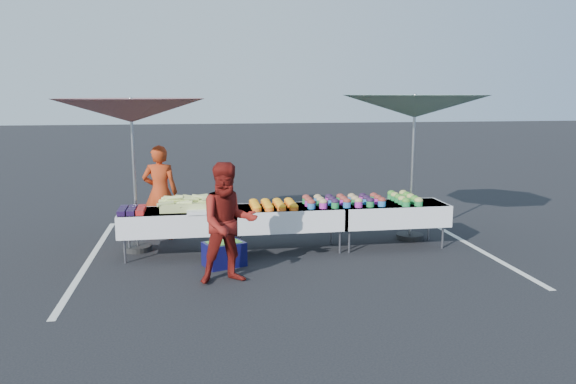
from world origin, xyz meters
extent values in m
plane|color=black|center=(0.00, 0.00, 0.00)|extent=(80.00, 80.00, 0.00)
cube|color=silver|center=(-3.20, 0.00, 0.00)|extent=(0.10, 5.00, 0.00)
cube|color=silver|center=(3.20, 0.00, 0.00)|extent=(0.10, 5.00, 0.00)
cube|color=white|center=(-1.80, 0.00, 0.73)|extent=(1.80, 0.75, 0.04)
cube|color=white|center=(-1.80, 0.00, 0.57)|extent=(1.86, 0.81, 0.36)
cylinder|color=slate|center=(-2.62, -0.29, 0.20)|extent=(0.04, 0.04, 0.39)
cylinder|color=slate|center=(-2.62, 0.29, 0.20)|extent=(0.04, 0.04, 0.39)
cylinder|color=slate|center=(-0.98, -0.29, 0.20)|extent=(0.04, 0.04, 0.39)
cylinder|color=slate|center=(-0.98, 0.29, 0.20)|extent=(0.04, 0.04, 0.39)
cube|color=white|center=(0.00, 0.00, 0.73)|extent=(1.80, 0.75, 0.04)
cube|color=white|center=(0.00, 0.00, 0.57)|extent=(1.86, 0.81, 0.36)
cylinder|color=slate|center=(-0.82, -0.29, 0.20)|extent=(0.04, 0.04, 0.39)
cylinder|color=slate|center=(-0.82, 0.29, 0.20)|extent=(0.04, 0.04, 0.39)
cylinder|color=slate|center=(0.82, -0.29, 0.20)|extent=(0.04, 0.04, 0.39)
cylinder|color=slate|center=(0.82, 0.29, 0.20)|extent=(0.04, 0.04, 0.39)
cube|color=white|center=(1.80, 0.00, 0.73)|extent=(1.80, 0.75, 0.04)
cube|color=white|center=(1.80, 0.00, 0.57)|extent=(1.86, 0.81, 0.36)
cylinder|color=slate|center=(0.98, -0.29, 0.20)|extent=(0.04, 0.04, 0.39)
cylinder|color=slate|center=(0.98, 0.29, 0.20)|extent=(0.04, 0.04, 0.39)
cylinder|color=slate|center=(2.62, -0.29, 0.20)|extent=(0.04, 0.04, 0.39)
cylinder|color=slate|center=(2.62, 0.29, 0.20)|extent=(0.04, 0.04, 0.39)
cube|color=black|center=(-2.65, -0.27, 0.79)|extent=(0.12, 0.12, 0.08)
cube|color=black|center=(-2.65, -0.13, 0.79)|extent=(0.12, 0.12, 0.08)
cube|color=black|center=(-2.65, 0.01, 0.79)|extent=(0.12, 0.12, 0.08)
cube|color=black|center=(-2.65, 0.15, 0.79)|extent=(0.12, 0.12, 0.08)
cube|color=black|center=(-2.51, -0.27, 0.79)|extent=(0.12, 0.12, 0.08)
cube|color=black|center=(-2.51, -0.13, 0.79)|extent=(0.12, 0.12, 0.08)
cube|color=black|center=(-2.51, 0.01, 0.79)|extent=(0.12, 0.12, 0.08)
cube|color=black|center=(-2.51, 0.15, 0.79)|extent=(0.12, 0.12, 0.08)
cube|color=#AC121B|center=(-2.37, -0.27, 0.79)|extent=(0.12, 0.12, 0.08)
cube|color=#AC121B|center=(-2.37, -0.13, 0.79)|extent=(0.12, 0.12, 0.08)
cube|color=#AC121B|center=(-2.37, 0.01, 0.79)|extent=(0.12, 0.12, 0.08)
cube|color=#AC121B|center=(-2.37, 0.15, 0.79)|extent=(0.12, 0.12, 0.08)
cube|color=#A3B45C|center=(-1.55, 0.05, 0.82)|extent=(1.05, 0.55, 0.14)
cylinder|color=#A3B45C|center=(-1.25, 0.20, 0.85)|extent=(0.27, 0.09, 0.10)
cylinder|color=#A3B45C|center=(-1.93, 0.10, 0.92)|extent=(0.27, 0.14, 0.07)
cylinder|color=#A3B45C|center=(-1.44, -0.06, 0.97)|extent=(0.27, 0.14, 0.09)
cylinder|color=#A3B45C|center=(-1.97, 0.08, 0.87)|extent=(0.27, 0.15, 0.10)
cylinder|color=#A3B45C|center=(-1.73, -0.01, 0.91)|extent=(0.27, 0.15, 0.08)
cylinder|color=#A3B45C|center=(-1.59, 0.09, 0.94)|extent=(0.27, 0.10, 0.10)
cylinder|color=#A3B45C|center=(-1.59, -0.03, 0.94)|extent=(0.27, 0.07, 0.08)
cylinder|color=#A3B45C|center=(-1.68, -0.13, 0.90)|extent=(0.27, 0.14, 0.09)
cylinder|color=#A3B45C|center=(-1.71, 0.25, 0.92)|extent=(0.27, 0.12, 0.08)
cylinder|color=#A3B45C|center=(-1.09, 0.14, 0.87)|extent=(0.27, 0.16, 0.08)
cylinder|color=#A3B45C|center=(-1.86, 0.01, 0.92)|extent=(0.27, 0.11, 0.07)
cylinder|color=#A3B45C|center=(-1.64, -0.18, 0.85)|extent=(0.27, 0.10, 0.07)
cylinder|color=#A3B45C|center=(-1.44, 0.19, 0.93)|extent=(0.27, 0.12, 0.08)
cylinder|color=#A3B45C|center=(-1.98, -0.17, 0.90)|extent=(0.27, 0.15, 0.08)
cylinder|color=#A3B45C|center=(-1.89, 0.09, 0.94)|extent=(0.27, 0.10, 0.08)
cylinder|color=#A3B45C|center=(-1.34, 0.00, 0.90)|extent=(0.27, 0.16, 0.10)
cylinder|color=#A3B45C|center=(-1.83, -0.02, 0.97)|extent=(0.27, 0.12, 0.09)
cylinder|color=#A3B45C|center=(-1.28, -0.18, 0.95)|extent=(0.27, 0.09, 0.07)
cylinder|color=#A3B45C|center=(-1.22, -0.15, 0.88)|extent=(0.27, 0.10, 0.09)
cylinder|color=#A3B45C|center=(-1.30, -0.09, 0.87)|extent=(0.27, 0.12, 0.09)
cube|color=white|center=(-1.50, -0.30, 0.78)|extent=(0.30, 0.25, 0.05)
cylinder|color=orange|center=(-0.55, -0.28, 0.78)|extent=(0.15, 0.15, 0.05)
ellipsoid|color=orange|center=(-0.55, -0.28, 0.81)|extent=(0.15, 0.15, 0.08)
cylinder|color=orange|center=(-0.55, -0.10, 0.78)|extent=(0.15, 0.15, 0.05)
ellipsoid|color=orange|center=(-0.55, -0.10, 0.81)|extent=(0.15, 0.15, 0.08)
cylinder|color=orange|center=(-0.55, 0.08, 0.78)|extent=(0.15, 0.15, 0.05)
ellipsoid|color=orange|center=(-0.55, 0.08, 0.81)|extent=(0.15, 0.15, 0.08)
cylinder|color=orange|center=(-0.55, 0.26, 0.78)|extent=(0.15, 0.15, 0.05)
ellipsoid|color=orange|center=(-0.55, 0.26, 0.81)|extent=(0.15, 0.15, 0.08)
cylinder|color=orange|center=(-0.35, -0.28, 0.78)|extent=(0.15, 0.15, 0.05)
ellipsoid|color=orange|center=(-0.35, -0.28, 0.81)|extent=(0.15, 0.15, 0.08)
cylinder|color=orange|center=(-0.35, -0.10, 0.78)|extent=(0.15, 0.15, 0.05)
ellipsoid|color=orange|center=(-0.35, -0.10, 0.81)|extent=(0.15, 0.15, 0.08)
cylinder|color=orange|center=(-0.35, 0.08, 0.78)|extent=(0.15, 0.15, 0.05)
ellipsoid|color=orange|center=(-0.35, 0.08, 0.81)|extent=(0.15, 0.15, 0.08)
cylinder|color=orange|center=(-0.35, 0.26, 0.78)|extent=(0.15, 0.15, 0.05)
ellipsoid|color=orange|center=(-0.35, 0.26, 0.81)|extent=(0.15, 0.15, 0.08)
cylinder|color=orange|center=(-0.15, -0.28, 0.78)|extent=(0.15, 0.15, 0.05)
ellipsoid|color=orange|center=(-0.15, -0.28, 0.81)|extent=(0.15, 0.15, 0.08)
cylinder|color=orange|center=(-0.15, -0.10, 0.78)|extent=(0.15, 0.15, 0.05)
ellipsoid|color=orange|center=(-0.15, -0.10, 0.81)|extent=(0.15, 0.15, 0.08)
cylinder|color=orange|center=(-0.15, 0.08, 0.78)|extent=(0.15, 0.15, 0.05)
ellipsoid|color=orange|center=(-0.15, 0.08, 0.81)|extent=(0.15, 0.15, 0.08)
cylinder|color=orange|center=(-0.15, 0.26, 0.78)|extent=(0.15, 0.15, 0.05)
ellipsoid|color=orange|center=(-0.15, 0.26, 0.81)|extent=(0.15, 0.15, 0.08)
cylinder|color=orange|center=(0.05, -0.28, 0.78)|extent=(0.15, 0.15, 0.05)
ellipsoid|color=orange|center=(0.05, -0.28, 0.81)|extent=(0.15, 0.15, 0.08)
cylinder|color=orange|center=(0.05, -0.10, 0.78)|extent=(0.15, 0.15, 0.05)
ellipsoid|color=orange|center=(0.05, -0.10, 0.81)|extent=(0.15, 0.15, 0.08)
cylinder|color=orange|center=(0.05, 0.08, 0.78)|extent=(0.15, 0.15, 0.05)
ellipsoid|color=orange|center=(0.05, 0.08, 0.81)|extent=(0.15, 0.15, 0.08)
cylinder|color=orange|center=(0.05, 0.26, 0.78)|extent=(0.15, 0.15, 0.05)
ellipsoid|color=orange|center=(0.05, 0.26, 0.81)|extent=(0.15, 0.15, 0.08)
cylinder|color=#266BB5|center=(0.35, -0.22, 0.80)|extent=(0.13, 0.13, 0.10)
ellipsoid|color=maroon|center=(0.35, -0.22, 0.86)|extent=(0.14, 0.14, 0.10)
cylinder|color=#BA27AC|center=(0.35, 0.00, 0.80)|extent=(0.13, 0.13, 0.10)
ellipsoid|color=maroon|center=(0.35, 0.00, 0.86)|extent=(0.14, 0.14, 0.10)
cylinder|color=#20833E|center=(0.35, 0.22, 0.80)|extent=(0.13, 0.13, 0.10)
ellipsoid|color=maroon|center=(0.35, 0.22, 0.86)|extent=(0.14, 0.14, 0.10)
cylinder|color=#BA27AC|center=(0.55, -0.22, 0.80)|extent=(0.13, 0.13, 0.10)
ellipsoid|color=#A47650|center=(0.55, -0.22, 0.86)|extent=(0.14, 0.14, 0.10)
cylinder|color=#20833E|center=(0.55, 0.00, 0.80)|extent=(0.13, 0.13, 0.10)
ellipsoid|color=#A47650|center=(0.55, 0.00, 0.86)|extent=(0.14, 0.14, 0.10)
cylinder|color=#266BB5|center=(0.55, 0.22, 0.80)|extent=(0.13, 0.13, 0.10)
ellipsoid|color=#A47650|center=(0.55, 0.22, 0.86)|extent=(0.14, 0.14, 0.10)
cylinder|color=#20833E|center=(0.75, -0.22, 0.80)|extent=(0.13, 0.13, 0.10)
ellipsoid|color=black|center=(0.75, -0.22, 0.86)|extent=(0.14, 0.14, 0.10)
cylinder|color=#266BB5|center=(0.75, 0.00, 0.80)|extent=(0.13, 0.13, 0.10)
ellipsoid|color=black|center=(0.75, 0.00, 0.86)|extent=(0.14, 0.14, 0.10)
cylinder|color=#BA27AC|center=(0.75, 0.22, 0.80)|extent=(0.13, 0.13, 0.10)
ellipsoid|color=black|center=(0.75, 0.22, 0.86)|extent=(0.14, 0.14, 0.10)
cylinder|color=#266BB5|center=(0.95, -0.22, 0.80)|extent=(0.13, 0.13, 0.10)
ellipsoid|color=maroon|center=(0.95, -0.22, 0.86)|extent=(0.14, 0.14, 0.10)
cylinder|color=#BA27AC|center=(0.95, 0.00, 0.80)|extent=(0.13, 0.13, 0.10)
ellipsoid|color=maroon|center=(0.95, 0.00, 0.86)|extent=(0.14, 0.14, 0.10)
cylinder|color=#20833E|center=(0.95, 0.22, 0.80)|extent=(0.13, 0.13, 0.10)
ellipsoid|color=maroon|center=(0.95, 0.22, 0.86)|extent=(0.14, 0.14, 0.10)
cylinder|color=#BA27AC|center=(1.15, -0.22, 0.80)|extent=(0.13, 0.13, 0.10)
ellipsoid|color=#A47650|center=(1.15, -0.22, 0.86)|extent=(0.14, 0.14, 0.10)
cylinder|color=#20833E|center=(1.15, 0.00, 0.80)|extent=(0.13, 0.13, 0.10)
ellipsoid|color=#A47650|center=(1.15, 0.00, 0.86)|extent=(0.14, 0.14, 0.10)
cylinder|color=#266BB5|center=(1.15, 0.22, 0.80)|extent=(0.13, 0.13, 0.10)
ellipsoid|color=#A47650|center=(1.15, 0.22, 0.86)|extent=(0.14, 0.14, 0.10)
cylinder|color=#20833E|center=(1.35, -0.22, 0.80)|extent=(0.13, 0.13, 0.10)
ellipsoid|color=black|center=(1.35, -0.22, 0.86)|extent=(0.14, 0.14, 0.10)
cylinder|color=#266BB5|center=(1.35, 0.00, 0.80)|extent=(0.13, 0.13, 0.10)
ellipsoid|color=black|center=(1.35, 0.00, 0.86)|extent=(0.14, 0.14, 0.10)
cylinder|color=#BA27AC|center=(1.35, 0.22, 0.80)|extent=(0.13, 0.13, 0.10)
ellipsoid|color=black|center=(1.35, 0.22, 0.86)|extent=(0.14, 0.14, 0.10)
cylinder|color=#266BB5|center=(1.55, -0.22, 0.80)|extent=(0.13, 0.13, 0.10)
ellipsoid|color=maroon|center=(1.55, -0.22, 0.86)|extent=(0.14, 0.14, 0.10)
cylinder|color=#BA27AC|center=(1.55, 0.00, 0.80)|extent=(0.13, 0.13, 0.10)
ellipsoid|color=maroon|center=(1.55, 0.00, 0.86)|extent=(0.14, 0.14, 0.10)
cylinder|color=#20833E|center=(1.55, 0.22, 0.80)|extent=(0.13, 0.13, 0.10)
ellipsoid|color=maroon|center=(1.55, 0.22, 0.86)|extent=(0.14, 0.14, 0.10)
cylinder|color=#20833E|center=(1.95, -0.28, 0.79)|extent=(0.14, 0.14, 0.08)
ellipsoid|color=#438323|center=(1.95, -0.28, 0.84)|extent=(0.14, 0.14, 0.11)
cylinder|color=#20833E|center=(1.95, -0.10, 0.79)|extent=(0.14, 0.14, 0.08)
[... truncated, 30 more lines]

